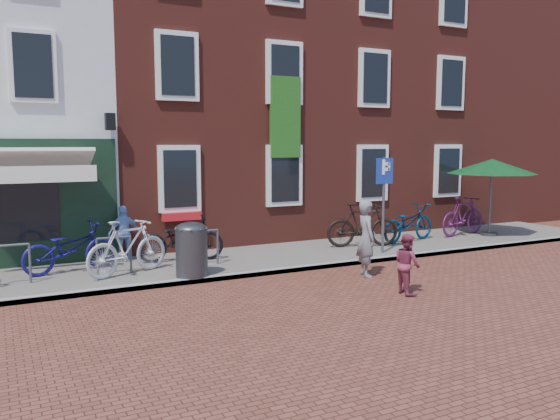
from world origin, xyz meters
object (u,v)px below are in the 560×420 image
woman (366,238)px  bicycle_3 (127,247)px  parking_sign (384,188)px  cafe_person (124,233)px  bicycle_6 (408,223)px  bicycle_7 (463,216)px  litter_bin (192,246)px  bicycle_5 (362,225)px  parasol (492,164)px  bicycle_2 (70,248)px  boy (407,264)px  bicycle_4 (181,239)px

woman → bicycle_3: (-4.70, 2.09, -0.15)m
parking_sign → cafe_person: size_ratio=1.84×
bicycle_6 → bicycle_7: 2.21m
litter_bin → bicycle_5: 5.32m
litter_bin → parking_sign: (5.16, 0.23, 1.04)m
parasol → bicycle_7: parasol is taller
cafe_person → bicycle_2: (-1.31, -0.73, -0.13)m
boy → bicycle_4: size_ratio=0.58×
cafe_person → bicycle_6: 7.83m
litter_bin → bicycle_6: 6.95m
parking_sign → bicycle_4: size_ratio=1.20×
litter_bin → woman: 3.77m
cafe_person → bicycle_3: bearing=69.0°
bicycle_2 → bicycle_6: size_ratio=1.00×
woman → bicycle_2: 6.46m
bicycle_6 → bicycle_7: bearing=-98.3°
bicycle_3 → bicycle_5: same height
litter_bin → cafe_person: 2.48m
bicycle_4 → litter_bin: bearing=-178.3°
parasol → bicycle_7: (-0.72, 0.36, -1.59)m
boy → bicycle_7: (5.65, 4.22, 0.11)m
bicycle_6 → bicycle_4: bearing=76.1°
bicycle_4 → bicycle_6: (6.59, -0.33, 0.00)m
parking_sign → bicycle_6: (1.67, 1.02, -1.14)m
bicycle_4 → woman: bearing=-121.0°
parking_sign → parasol: parking_sign is taller
bicycle_2 → bicycle_7: bicycle_7 is taller
bicycle_7 → bicycle_3: bearing=83.7°
boy → bicycle_5: 4.42m
litter_bin → parasol: size_ratio=0.47×
boy → bicycle_2: size_ratio=0.58×
bicycle_7 → bicycle_4: bearing=78.9°
woman → bicycle_4: (-3.29, 2.90, -0.21)m
parking_sign → cafe_person: (-6.09, 2.07, -1.02)m
parasol → cafe_person: bearing=173.1°
parasol → parking_sign: bearing=-170.5°
bicycle_3 → bicycle_4: bearing=-82.4°
bicycle_2 → bicycle_3: size_ratio=1.03×
woman → parasol: bearing=-54.7°
parking_sign → bicycle_5: size_ratio=1.24×
bicycle_5 → boy: bearing=174.0°
cafe_person → bicycle_4: size_ratio=0.65×
cafe_person → bicycle_4: cafe_person is taller
litter_bin → bicycle_3: 1.40m
bicycle_4 → parasol: bearing=-83.0°
boy → bicycle_4: 5.45m
bicycle_4 → bicycle_7: (8.79, -0.22, 0.06)m
woman → boy: bearing=-170.4°
parking_sign → boy: bearing=-119.8°
bicycle_3 → bicycle_7: bearing=-109.1°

